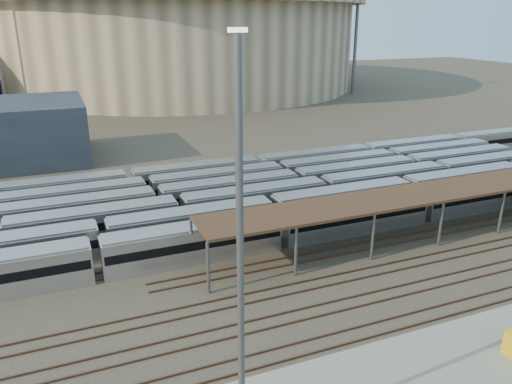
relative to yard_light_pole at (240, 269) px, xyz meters
name	(u,v)px	position (x,y,z in m)	size (l,w,h in m)	color
ground	(296,283)	(11.31, 15.86, -11.62)	(420.00, 420.00, 0.00)	#383026
subway_trains	(215,202)	(9.50, 34.36, -9.82)	(129.11, 23.90, 3.60)	#ACADB1
inspection_shed	(457,189)	(33.31, 19.86, -6.63)	(60.30, 6.00, 5.30)	#525257
empty_tracks	(323,309)	(11.31, 10.86, -11.53)	(170.00, 9.62, 0.18)	#4C3323
stadium	(180,37)	(36.31, 155.86, 4.85)	(124.00, 124.00, 32.50)	tan
floodlight_2	(357,26)	(81.31, 115.86, 9.03)	(4.00, 1.00, 38.40)	#525257
floodlight_3	(68,24)	(1.31, 175.86, 9.03)	(4.00, 1.00, 38.40)	#525257
yard_light_pole	(240,269)	(0.00, 0.00, 0.00)	(0.82, 0.36, 22.67)	#525257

